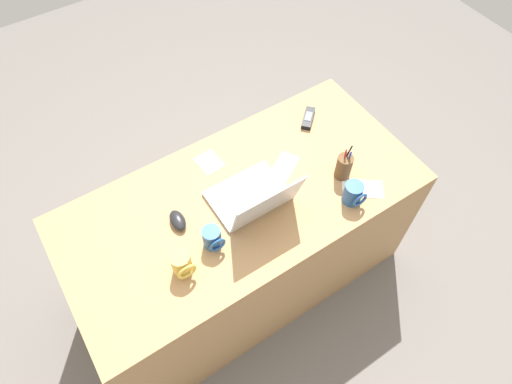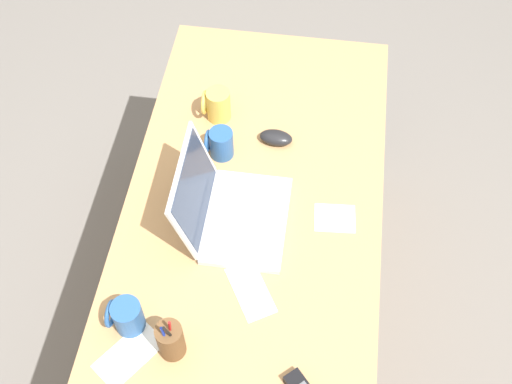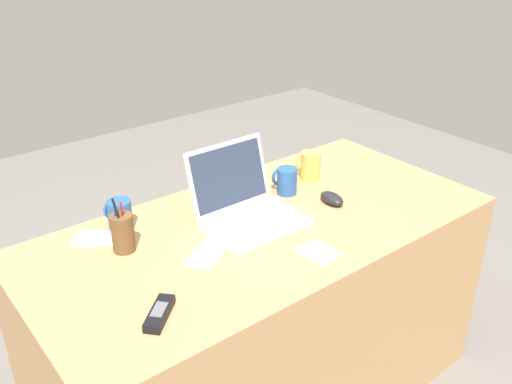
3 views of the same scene
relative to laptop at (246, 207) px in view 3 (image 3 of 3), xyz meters
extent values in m
cube|color=tan|center=(0.02, -0.06, -0.42)|extent=(1.55, 0.75, 0.75)
cube|color=silver|center=(0.00, -0.05, -0.04)|extent=(0.31, 0.22, 0.02)
cube|color=silver|center=(0.00, -0.03, -0.03)|extent=(0.26, 0.11, 0.00)
cube|color=silver|center=(0.00, -0.12, -0.03)|extent=(0.09, 0.05, 0.00)
cube|color=silver|center=(0.00, 0.10, 0.08)|extent=(0.31, 0.07, 0.22)
cube|color=#283347|center=(0.00, 0.09, 0.08)|extent=(0.28, 0.06, 0.19)
ellipsoid|color=black|center=(0.31, -0.09, -0.03)|extent=(0.07, 0.11, 0.04)
cylinder|color=#26518C|center=(-0.35, 0.20, 0.00)|extent=(0.08, 0.08, 0.10)
torus|color=#26518C|center=(-0.35, 0.25, 0.01)|extent=(0.07, 0.01, 0.07)
cylinder|color=#26518C|center=(0.23, 0.06, 0.00)|extent=(0.07, 0.07, 0.10)
torus|color=#26518C|center=(0.23, 0.11, 0.01)|extent=(0.07, 0.01, 0.07)
cylinder|color=#E0BC4C|center=(0.38, 0.10, 0.01)|extent=(0.08, 0.08, 0.11)
torus|color=#E0BC4C|center=(0.38, 0.14, 0.01)|extent=(0.08, 0.01, 0.08)
cube|color=black|center=(-0.48, -0.26, -0.04)|extent=(0.13, 0.12, 0.02)
cube|color=#595B60|center=(-0.48, -0.26, -0.02)|extent=(0.06, 0.06, 0.00)
cylinder|color=brown|center=(-0.40, 0.08, 0.01)|extent=(0.07, 0.07, 0.12)
cylinder|color=#1933B2|center=(-0.42, 0.08, 0.04)|extent=(0.01, 0.02, 0.13)
cylinder|color=black|center=(-0.41, 0.07, 0.05)|extent=(0.03, 0.02, 0.16)
cylinder|color=red|center=(-0.40, 0.08, 0.05)|extent=(0.01, 0.02, 0.14)
cube|color=white|center=(0.05, -0.30, -0.05)|extent=(0.10, 0.12, 0.00)
cube|color=white|center=(-0.43, 0.19, -0.05)|extent=(0.19, 0.18, 0.00)
cube|color=white|center=(-0.21, -0.09, -0.05)|extent=(0.19, 0.16, 0.00)
camera|label=1|loc=(0.54, 0.84, 1.51)|focal=31.10mm
camera|label=2|loc=(-0.97, -0.21, 1.51)|focal=45.12mm
camera|label=3|loc=(-0.99, -1.30, 0.87)|focal=39.40mm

